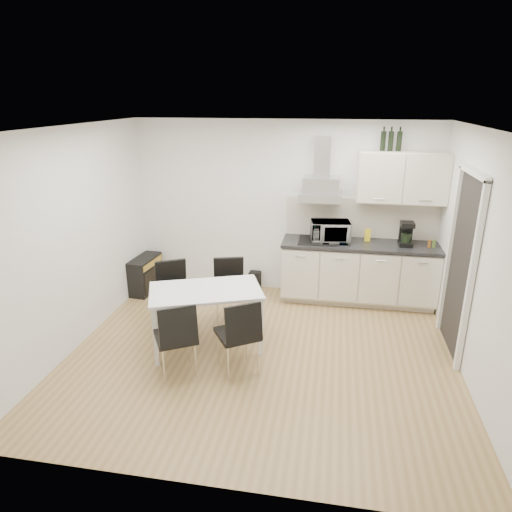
{
  "coord_description": "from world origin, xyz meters",
  "views": [
    {
      "loc": [
        0.76,
        -4.68,
        2.9
      ],
      "look_at": [
        -0.13,
        0.37,
        1.1
      ],
      "focal_mm": 32.0,
      "sensor_mm": 36.0,
      "label": 1
    }
  ],
  "objects_px": {
    "chair_far_right": "(230,293)",
    "chair_near_right": "(237,335)",
    "chair_near_left": "(176,338)",
    "floor_speaker": "(255,280)",
    "guitar_amp": "(145,274)",
    "dining_table": "(206,297)",
    "chair_far_left": "(175,296)",
    "kitchenette": "(363,248)"
  },
  "relations": [
    {
      "from": "guitar_amp",
      "to": "chair_near_right",
      "type": "bearing_deg",
      "value": -40.21
    },
    {
      "from": "chair_far_right",
      "to": "chair_far_left",
      "type": "bearing_deg",
      "value": 2.25
    },
    {
      "from": "dining_table",
      "to": "chair_near_right",
      "type": "height_order",
      "value": "chair_near_right"
    },
    {
      "from": "chair_near_right",
      "to": "guitar_amp",
      "type": "relative_size",
      "value": 1.29
    },
    {
      "from": "dining_table",
      "to": "chair_near_left",
      "type": "xyz_separation_m",
      "value": [
        -0.16,
        -0.62,
        -0.22
      ]
    },
    {
      "from": "chair_near_right",
      "to": "floor_speaker",
      "type": "distance_m",
      "value": 2.3
    },
    {
      "from": "chair_near_right",
      "to": "chair_far_left",
      "type": "bearing_deg",
      "value": 107.84
    },
    {
      "from": "chair_far_right",
      "to": "chair_near_right",
      "type": "distance_m",
      "value": 1.12
    },
    {
      "from": "chair_near_left",
      "to": "guitar_amp",
      "type": "bearing_deg",
      "value": 90.68
    },
    {
      "from": "chair_far_right",
      "to": "kitchenette",
      "type": "bearing_deg",
      "value": -165.03
    },
    {
      "from": "chair_far_right",
      "to": "floor_speaker",
      "type": "distance_m",
      "value": 1.24
    },
    {
      "from": "chair_far_left",
      "to": "floor_speaker",
      "type": "height_order",
      "value": "chair_far_left"
    },
    {
      "from": "chair_far_left",
      "to": "dining_table",
      "type": "bearing_deg",
      "value": 113.89
    },
    {
      "from": "chair_near_left",
      "to": "kitchenette",
      "type": "bearing_deg",
      "value": 18.08
    },
    {
      "from": "chair_near_left",
      "to": "floor_speaker",
      "type": "xyz_separation_m",
      "value": [
        0.43,
        2.45,
        -0.3
      ]
    },
    {
      "from": "chair_far_left",
      "to": "chair_near_left",
      "type": "bearing_deg",
      "value": 80.64
    },
    {
      "from": "kitchenette",
      "to": "chair_far_right",
      "type": "bearing_deg",
      "value": -149.17
    },
    {
      "from": "dining_table",
      "to": "guitar_amp",
      "type": "height_order",
      "value": "dining_table"
    },
    {
      "from": "chair_far_left",
      "to": "floor_speaker",
      "type": "xyz_separation_m",
      "value": [
        0.81,
        1.42,
        -0.3
      ]
    },
    {
      "from": "dining_table",
      "to": "chair_far_left",
      "type": "bearing_deg",
      "value": 122.6
    },
    {
      "from": "chair_far_left",
      "to": "chair_near_left",
      "type": "distance_m",
      "value": 1.09
    },
    {
      "from": "chair_far_left",
      "to": "guitar_amp",
      "type": "bearing_deg",
      "value": -80.33
    },
    {
      "from": "kitchenette",
      "to": "chair_far_left",
      "type": "relative_size",
      "value": 2.86
    },
    {
      "from": "kitchenette",
      "to": "chair_far_left",
      "type": "height_order",
      "value": "kitchenette"
    },
    {
      "from": "kitchenette",
      "to": "dining_table",
      "type": "distance_m",
      "value": 2.51
    },
    {
      "from": "floor_speaker",
      "to": "chair_near_left",
      "type": "bearing_deg",
      "value": -95.47
    },
    {
      "from": "chair_far_right",
      "to": "guitar_amp",
      "type": "distance_m",
      "value": 1.76
    },
    {
      "from": "chair_near_left",
      "to": "guitar_amp",
      "type": "height_order",
      "value": "chair_near_left"
    },
    {
      "from": "chair_far_right",
      "to": "chair_near_left",
      "type": "distance_m",
      "value": 1.29
    },
    {
      "from": "dining_table",
      "to": "chair_near_right",
      "type": "relative_size",
      "value": 1.68
    },
    {
      "from": "chair_near_left",
      "to": "chair_near_right",
      "type": "relative_size",
      "value": 1.0
    },
    {
      "from": "kitchenette",
      "to": "chair_far_left",
      "type": "distance_m",
      "value": 2.75
    },
    {
      "from": "chair_far_left",
      "to": "guitar_amp",
      "type": "height_order",
      "value": "chair_far_left"
    },
    {
      "from": "chair_far_left",
      "to": "chair_far_right",
      "type": "xyz_separation_m",
      "value": [
        0.68,
        0.22,
        0.0
      ]
    },
    {
      "from": "dining_table",
      "to": "chair_near_right",
      "type": "distance_m",
      "value": 0.69
    },
    {
      "from": "dining_table",
      "to": "chair_far_right",
      "type": "relative_size",
      "value": 1.68
    },
    {
      "from": "kitchenette",
      "to": "guitar_amp",
      "type": "xyz_separation_m",
      "value": [
        -3.28,
        -0.2,
        -0.55
      ]
    },
    {
      "from": "floor_speaker",
      "to": "dining_table",
      "type": "bearing_deg",
      "value": -93.76
    },
    {
      "from": "chair_near_right",
      "to": "chair_far_right",
      "type": "bearing_deg",
      "value": 74.92
    },
    {
      "from": "dining_table",
      "to": "chair_far_left",
      "type": "xyz_separation_m",
      "value": [
        -0.54,
        0.4,
        -0.22
      ]
    },
    {
      "from": "kitchenette",
      "to": "chair_near_right",
      "type": "height_order",
      "value": "kitchenette"
    },
    {
      "from": "chair_near_right",
      "to": "floor_speaker",
      "type": "bearing_deg",
      "value": 62.83
    }
  ]
}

